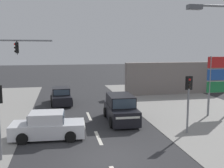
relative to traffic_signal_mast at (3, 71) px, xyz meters
name	(u,v)px	position (x,y,z in m)	size (l,w,h in m)	color
ground_plane	(108,159)	(5.58, -5.51, -3.83)	(140.00, 140.00, 0.00)	#303033
lane_dash_mid	(98,138)	(5.58, -2.51, -3.83)	(0.20, 2.40, 0.01)	silver
lane_dash_far	(89,116)	(5.58, 2.49, -3.83)	(0.20, 2.40, 0.01)	silver
traffic_signal_mast	(3,71)	(0.00, 0.00, 0.00)	(3.67, 0.57, 6.00)	slate
pedestal_signal_right_kerb	(189,95)	(11.10, -2.76, -1.42)	(0.44, 0.30, 3.56)	slate
shopping_plaza_sign	(220,77)	(15.51, 0.75, -0.85)	(2.10, 0.16, 4.60)	slate
shopfront_wall_far	(177,78)	(16.58, 10.49, -2.03)	(12.00, 1.00, 3.60)	gray
suv_kerbside_parked	(121,109)	(7.69, 0.71, -2.95)	(2.18, 4.59, 1.90)	black
sedan_oncoming_near	(48,127)	(2.69, -1.99, -3.13)	(4.33, 2.10, 1.56)	silver
sedan_oncoming_mid	(61,97)	(3.52, 7.42, -3.13)	(2.05, 4.32, 1.56)	black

